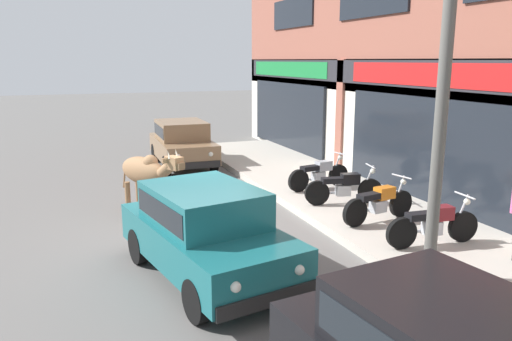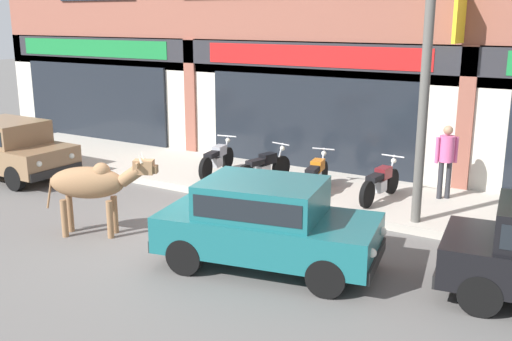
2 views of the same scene
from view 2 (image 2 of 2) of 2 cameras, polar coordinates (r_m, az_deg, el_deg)
The scene contains 12 objects.
ground_plane at distance 11.47m, azimuth -6.80°, elevation -6.04°, with size 90.00×90.00×0.00m, color #605E5B.
sidewalk at distance 14.43m, azimuth 2.37°, elevation -1.29°, with size 19.00×3.11×0.18m, color #B7AFA3.
shop_building at distance 15.51m, azimuth 5.87°, elevation 14.11°, with size 23.00×1.40×8.30m.
cow at distance 11.47m, azimuth -15.30°, elevation -1.20°, with size 1.96×1.22×1.61m.
car_0 at distance 9.69m, azimuth 0.95°, elevation -4.72°, with size 3.80×2.23×1.46m.
car_1 at distance 16.47m, azimuth -22.55°, elevation 2.18°, with size 3.64×1.68×1.46m.
motorcycle_0 at distance 14.92m, azimuth -3.74°, elevation 1.10°, with size 0.55×1.80×0.88m.
motorcycle_1 at distance 14.07m, azimuth 0.76°, elevation 0.30°, with size 0.64×1.79×0.88m.
motorcycle_2 at distance 13.46m, azimuth 5.71°, elevation -0.42°, with size 0.57×1.80×0.88m.
motorcycle_3 at distance 13.04m, azimuth 11.75°, elevation -1.15°, with size 0.52×1.81×0.88m.
pedestrian at distance 13.38m, azimuth 17.67°, elevation 1.51°, with size 0.41×0.34×1.60m.
utility_pole at distance 11.40m, azimuth 15.77°, elevation 7.68°, with size 0.18×0.18×5.17m, color #595651.
Camera 2 is at (6.69, -8.42, 3.99)m, focal length 42.00 mm.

